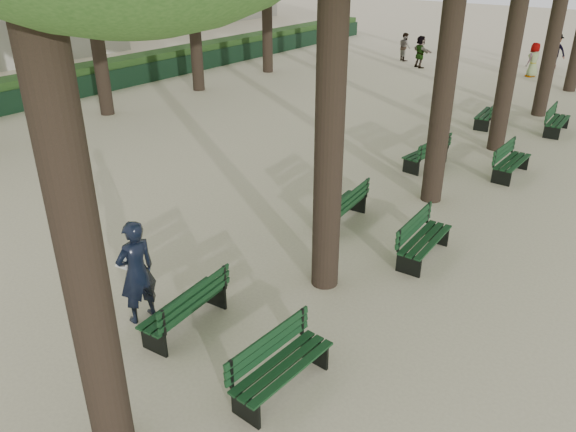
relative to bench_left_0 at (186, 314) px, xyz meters
The scene contains 16 objects.
ground 0.59m from the bench_left_0, 134.41° to the right, with size 120.00×120.00×0.00m, color beige.
bench_left_0 is the anchor object (origin of this frame).
bench_left_1 5.06m from the bench_left_0, 90.00° to the left, with size 0.75×1.85×0.92m.
bench_left_2 9.74m from the bench_left_0, 90.00° to the left, with size 0.79×1.86×0.92m.
bench_left_3 15.01m from the bench_left_0, 90.00° to the left, with size 0.73×1.84×0.92m.
bench_right_0 2.28m from the bench_left_0, ahead, with size 0.67×1.83×0.92m.
bench_right_1 5.21m from the bench_left_0, 64.19° to the left, with size 0.66×1.83×0.92m.
bench_right_2 10.75m from the bench_left_0, 77.82° to the left, with size 0.59×1.81×0.92m.
bench_right_3 15.74m from the bench_left_0, 81.72° to the left, with size 0.66×1.83×0.92m.
man_with_map 1.11m from the bench_left_0, 160.60° to the right, with size 0.68×0.82×1.93m.
pedestrian_b 27.36m from the bench_left_0, 91.68° to the left, with size 1.18×0.37×1.83m, color #262628.
pedestrian_a 25.98m from the bench_left_0, 108.24° to the left, with size 0.74×0.31×1.53m, color #262628.
pedestrian_e 24.28m from the bench_left_0, 105.73° to the left, with size 1.53×0.33×1.65m, color #262628.
pedestrian_d 24.63m from the bench_left_0, 92.59° to the left, with size 0.81×0.33×1.65m, color #262628.
fence 18.68m from the bench_left_0, 145.34° to the left, with size 0.08×42.00×0.90m, color black.
hedge 19.27m from the bench_left_0, 146.52° to the left, with size 1.20×42.00×1.20m, color #1C3C14.
Camera 1 is at (6.56, -4.91, 6.03)m, focal length 35.00 mm.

